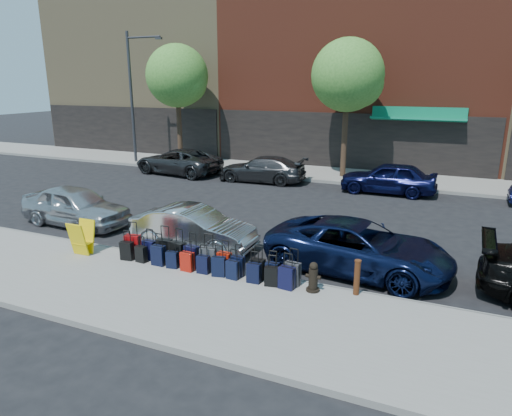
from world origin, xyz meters
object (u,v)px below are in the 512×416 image
at_px(car_far_0, 178,161).
at_px(tree_center, 350,77).
at_px(suitcase_front_5, 208,259).
at_px(streetlight, 134,90).
at_px(car_far_1, 262,169).
at_px(car_far_2, 388,178).
at_px(car_near_2, 358,247).
at_px(car_near_0, 76,206).
at_px(bollard, 357,277).
at_px(car_near_1, 194,228).
at_px(tree_left, 179,78).
at_px(fire_hydrant, 313,278).
at_px(display_rack, 82,238).

bearing_deg(car_far_0, tree_center, 111.76).
bearing_deg(suitcase_front_5, streetlight, 121.48).
distance_m(suitcase_front_5, car_far_1, 12.32).
height_order(car_far_0, car_far_1, car_far_0).
relative_size(car_far_1, car_far_2, 1.05).
relative_size(streetlight, car_near_2, 1.53).
relative_size(streetlight, suitcase_front_5, 7.61).
relative_size(car_near_0, car_near_2, 0.84).
xyz_separation_m(suitcase_front_5, bollard, (4.10, 0.15, 0.14)).
distance_m(streetlight, car_near_1, 16.97).
bearing_deg(car_far_2, car_far_1, -90.91).
xyz_separation_m(tree_left, car_far_0, (1.25, -2.45, -4.68)).
bearing_deg(suitcase_front_5, fire_hydrant, -13.49).
height_order(tree_left, car_far_2, tree_left).
height_order(tree_left, streetlight, streetlight).
relative_size(tree_left, tree_center, 1.00).
bearing_deg(car_near_0, display_rack, -129.99).
distance_m(streetlight, car_far_0, 6.01).
xyz_separation_m(fire_hydrant, car_far_0, (-11.73, 11.98, 0.22)).
bearing_deg(fire_hydrant, suitcase_front_5, 179.70).
height_order(streetlight, car_near_1, streetlight).
relative_size(tree_left, fire_hydrant, 9.42).
bearing_deg(car_far_0, bollard, 54.32).
bearing_deg(suitcase_front_5, car_far_0, 114.25).
bearing_deg(display_rack, tree_center, 70.62).
distance_m(bollard, car_far_0, 17.35).
bearing_deg(tree_center, car_near_1, -99.26).
xyz_separation_m(tree_center, fire_hydrant, (2.48, -14.43, -4.91)).
bearing_deg(tree_center, car_far_2, -43.69).
xyz_separation_m(car_near_2, car_far_0, (-12.44, 9.95, 0.00)).
relative_size(display_rack, car_far_2, 0.23).
distance_m(tree_left, display_rack, 16.58).
distance_m(car_near_0, car_near_1, 5.32).
relative_size(tree_center, car_near_1, 1.77).
bearing_deg(streetlight, car_near_2, -35.12).
distance_m(tree_left, fire_hydrant, 20.02).
height_order(fire_hydrant, car_near_0, car_near_0).
xyz_separation_m(bollard, car_far_0, (-12.77, 11.75, 0.11)).
bearing_deg(fire_hydrant, car_near_0, 169.17).
bearing_deg(car_near_1, streetlight, 43.13).
relative_size(car_near_1, car_far_2, 0.92).
relative_size(bollard, car_far_1, 0.19).
distance_m(fire_hydrant, car_far_2, 11.92).
height_order(tree_left, display_rack, tree_left).
height_order(tree_left, car_far_0, tree_left).
height_order(bollard, car_near_0, car_near_0).
xyz_separation_m(tree_left, car_far_2, (13.13, -2.51, -4.65)).
height_order(tree_left, car_far_1, tree_left).
xyz_separation_m(car_near_0, car_far_2, (10.00, 9.79, 0.02)).
xyz_separation_m(tree_left, car_near_0, (3.14, -12.31, -4.67)).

